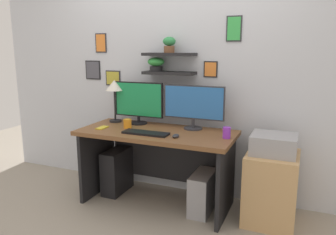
% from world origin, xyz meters
% --- Properties ---
extents(ground_plane, '(8.00, 8.00, 0.00)m').
position_xyz_m(ground_plane, '(0.00, 0.00, 0.00)').
color(ground_plane, gray).
extents(back_wall_assembly, '(4.40, 0.24, 2.70)m').
position_xyz_m(back_wall_assembly, '(-0.00, 0.44, 1.35)').
color(back_wall_assembly, silver).
rests_on(back_wall_assembly, ground).
extents(desk, '(1.51, 0.68, 0.75)m').
position_xyz_m(desk, '(0.00, 0.05, 0.54)').
color(desk, brown).
rests_on(desk, ground).
extents(monitor_left, '(0.54, 0.18, 0.44)m').
position_xyz_m(monitor_left, '(-0.30, 0.22, 0.98)').
color(monitor_left, black).
rests_on(monitor_left, desk).
extents(monitor_right, '(0.61, 0.18, 0.43)m').
position_xyz_m(monitor_right, '(0.30, 0.22, 0.99)').
color(monitor_right, '#2D2D33').
rests_on(monitor_right, desk).
extents(keyboard, '(0.44, 0.14, 0.02)m').
position_xyz_m(keyboard, '(-0.04, -0.15, 0.76)').
color(keyboard, black).
rests_on(keyboard, desk).
extents(computer_mouse, '(0.06, 0.09, 0.03)m').
position_xyz_m(computer_mouse, '(0.26, -0.15, 0.77)').
color(computer_mouse, '#2D2D33').
rests_on(computer_mouse, desk).
extents(desk_lamp, '(0.19, 0.19, 0.45)m').
position_xyz_m(desk_lamp, '(-0.58, 0.20, 1.11)').
color(desk_lamp, black).
rests_on(desk_lamp, desk).
extents(cell_phone, '(0.07, 0.14, 0.01)m').
position_xyz_m(cell_phone, '(-0.55, -0.11, 0.76)').
color(cell_phone, yellow).
rests_on(cell_phone, desk).
extents(coffee_mug, '(0.08, 0.08, 0.09)m').
position_xyz_m(coffee_mug, '(-0.32, 0.00, 0.80)').
color(coffee_mug, orange).
rests_on(coffee_mug, desk).
extents(pen_cup, '(0.07, 0.07, 0.10)m').
position_xyz_m(pen_cup, '(0.68, -0.00, 0.80)').
color(pen_cup, purple).
rests_on(pen_cup, desk).
extents(drawer_cabinet, '(0.44, 0.50, 0.63)m').
position_xyz_m(drawer_cabinet, '(1.08, 0.08, 0.32)').
color(drawer_cabinet, tan).
rests_on(drawer_cabinet, ground).
extents(printer, '(0.38, 0.34, 0.17)m').
position_xyz_m(printer, '(1.08, 0.08, 0.72)').
color(printer, '#9E9EA3').
rests_on(printer, drawer_cabinet).
extents(computer_tower_left, '(0.18, 0.40, 0.47)m').
position_xyz_m(computer_tower_left, '(-0.51, 0.09, 0.23)').
color(computer_tower_left, black).
rests_on(computer_tower_left, ground).
extents(computer_tower_right, '(0.18, 0.40, 0.38)m').
position_xyz_m(computer_tower_right, '(0.47, 0.01, 0.19)').
color(computer_tower_right, '#99999E').
rests_on(computer_tower_right, ground).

